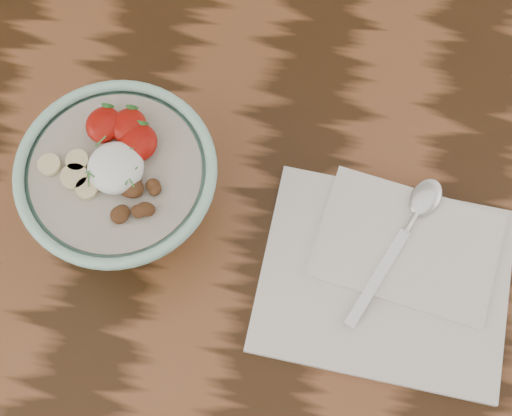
{
  "coord_description": "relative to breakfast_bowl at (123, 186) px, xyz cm",
  "views": [
    {
      "loc": [
        0.18,
        -19.87,
        153.68
      ],
      "look_at": [
        -3.65,
        3.77,
        87.32
      ],
      "focal_mm": 50.0,
      "sensor_mm": 36.0,
      "label": 1
    }
  ],
  "objects": [
    {
      "name": "table",
      "position": [
        18.58,
        -5.85,
        -16.44
      ],
      "size": [
        160.0,
        90.0,
        75.0
      ],
      "color": "black",
      "rests_on": "ground"
    },
    {
      "name": "breakfast_bowl",
      "position": [
        0.0,
        0.0,
        0.0
      ],
      "size": [
        20.99,
        20.99,
        14.0
      ],
      "rotation": [
        0.0,
        0.0,
        -0.32
      ],
      "color": "#99CEBB",
      "rests_on": "table"
    },
    {
      "name": "napkin",
      "position": [
        30.33,
        -3.19,
        -6.43
      ],
      "size": [
        28.63,
        24.4,
        1.69
      ],
      "rotation": [
        0.0,
        0.0,
        -0.05
      ],
      "color": "silver",
      "rests_on": "table"
    },
    {
      "name": "spoon",
      "position": [
        32.28,
        3.36,
        -5.01
      ],
      "size": [
        10.15,
        19.38,
        1.05
      ],
      "rotation": [
        0.0,
        0.0,
        -0.41
      ],
      "color": "silver",
      "rests_on": "napkin"
    }
  ]
}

